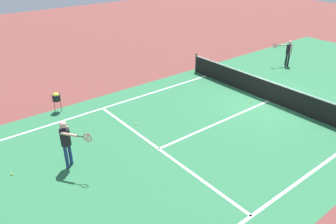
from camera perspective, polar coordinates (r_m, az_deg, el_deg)
ground_plane at (r=15.82m, az=17.19°, el=1.88°), size 60.00×60.00×0.00m
court_surface_inbounds at (r=15.82m, az=17.19°, el=1.89°), size 10.62×24.40×0.00m
line_sideline_left at (r=14.88m, az=-9.82°, el=1.14°), size 0.10×11.89×0.01m
line_sideline_right at (r=9.69m, az=16.13°, el=-15.91°), size 0.10×11.89×0.01m
line_service_near at (r=11.63m, az=-1.64°, el=-6.47°), size 8.22×0.10×0.01m
line_center_service at (r=13.51m, az=9.25°, el=-1.67°), size 0.10×6.40×0.01m
net at (r=15.62m, az=17.44°, el=3.51°), size 10.01×0.09×1.07m
player_near at (r=10.72m, az=-17.40°, el=-4.56°), size 1.13×0.65×1.66m
player_far at (r=20.67m, az=20.33°, el=10.08°), size 0.80×1.01×1.50m
ball_hopper at (r=14.68m, az=-19.00°, el=2.50°), size 0.34×0.34×0.87m
tennis_ball_by_baseline at (r=11.54m, az=-25.72°, el=-9.76°), size 0.07×0.07×0.07m
tennis_ball_mid_court at (r=13.16m, az=-5.60°, el=-2.11°), size 0.07×0.07×0.07m
tennis_ball_near_net at (r=15.47m, az=14.25°, el=1.84°), size 0.07×0.07×0.07m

